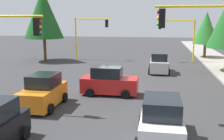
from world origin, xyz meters
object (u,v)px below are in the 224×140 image
object	(u,v)px
traffic_signal_far_left	(179,32)
tree_roadside_far	(206,28)
traffic_signal_far_right	(89,30)
traffic_signal_near_right	(0,42)
car_silver	(159,63)
car_red	(109,82)
tree_opposite_side	(43,14)
car_white	(161,121)
car_orange	(43,92)
traffic_signal_near_left	(210,40)

from	to	relation	value
traffic_signal_far_left	tree_roadside_far	size ratio (longest dim) A/B	0.84
traffic_signal_far_right	tree_roadside_far	bearing A→B (deg)	104.79
traffic_signal_near_right	car_silver	distance (m)	15.82
traffic_signal_near_right	car_red	world-z (taller)	traffic_signal_near_right
tree_opposite_side	tree_roadside_far	world-z (taller)	tree_opposite_side
traffic_signal_far_left	car_white	bearing A→B (deg)	-5.44
traffic_signal_near_right	car_silver	xyz separation A→B (m)	(-12.63, 9.04, -3.02)
traffic_signal_far_right	car_silver	world-z (taller)	traffic_signal_far_right
tree_opposite_side	traffic_signal_far_right	bearing A→B (deg)	110.52
tree_roadside_far	car_orange	world-z (taller)	tree_roadside_far
tree_opposite_side	car_red	xyz separation A→B (m)	(14.00, 10.90, -5.00)
tree_roadside_far	car_white	distance (m)	27.62
traffic_signal_near_left	tree_opposite_side	xyz separation A→B (m)	(-18.00, -16.74, 1.68)
traffic_signal_near_right	car_white	size ratio (longest dim) A/B	1.37
traffic_signal_near_left	car_white	bearing A→B (deg)	-39.64
car_red	car_silver	xyz separation A→B (m)	(-8.63, 3.46, 0.00)
tree_opposite_side	car_orange	world-z (taller)	tree_opposite_side
traffic_signal_far_left	tree_opposite_side	xyz separation A→B (m)	(2.00, -16.62, 2.18)
traffic_signal_near_right	tree_opposite_side	bearing A→B (deg)	-163.52
car_white	tree_roadside_far	bearing A→B (deg)	167.27
traffic_signal_far_right	tree_roadside_far	world-z (taller)	tree_roadside_far
traffic_signal_far_left	tree_roadside_far	bearing A→B (deg)	135.90
traffic_signal_far_right	tree_opposite_side	distance (m)	6.07
car_orange	traffic_signal_far_right	bearing A→B (deg)	-173.66
traffic_signal_near_left	car_white	size ratio (longest dim) A/B	1.48
traffic_signal_near_right	car_red	size ratio (longest dim) A/B	1.41
traffic_signal_near_left	car_silver	world-z (taller)	traffic_signal_near_left
traffic_signal_far_left	car_white	size ratio (longest dim) A/B	1.29
car_white	car_orange	xyz separation A→B (m)	(-3.46, -6.97, -0.00)
traffic_signal_near_right	car_silver	bearing A→B (deg)	144.41
tree_roadside_far	car_red	world-z (taller)	tree_roadside_far
traffic_signal_near_right	traffic_signal_near_left	bearing A→B (deg)	90.00
traffic_signal_far_left	tree_roadside_far	world-z (taller)	tree_roadside_far
traffic_signal_near_left	car_red	bearing A→B (deg)	-124.41
traffic_signal_near_right	tree_roadside_far	distance (m)	28.40
tree_opposite_side	car_red	world-z (taller)	tree_opposite_side
traffic_signal_far_left	car_orange	size ratio (longest dim) A/B	1.40
traffic_signal_far_right	car_orange	world-z (taller)	traffic_signal_far_right
traffic_signal_far_left	tree_opposite_side	distance (m)	16.89
traffic_signal_far_right	traffic_signal_near_right	distance (m)	20.00
traffic_signal_far_right	car_white	xyz separation A→B (m)	(22.76, 9.11, -2.94)
traffic_signal_far_right	traffic_signal_near_right	bearing A→B (deg)	-0.06
car_white	traffic_signal_near_right	bearing A→B (deg)	-106.84
car_white	car_orange	bearing A→B (deg)	-116.41
car_white	traffic_signal_far_right	bearing A→B (deg)	-158.19
car_red	car_orange	size ratio (longest dim) A/B	1.05
car_white	car_orange	world-z (taller)	same
traffic_signal_near_right	tree_roadside_far	bearing A→B (deg)	147.70
traffic_signal_near_left	tree_opposite_side	bearing A→B (deg)	-137.07
tree_roadside_far	car_silver	world-z (taller)	tree_roadside_far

